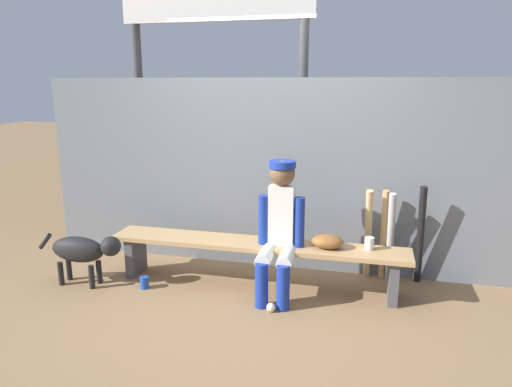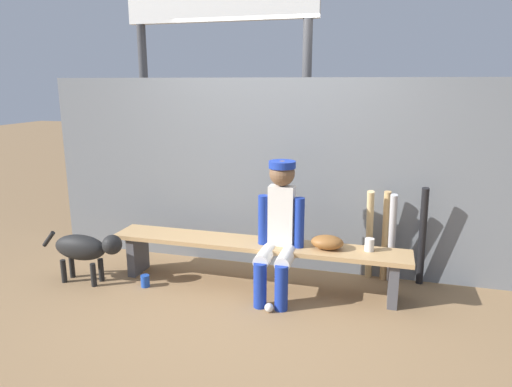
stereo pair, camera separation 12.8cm
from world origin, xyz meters
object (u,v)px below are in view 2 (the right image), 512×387
bat_aluminum_black (422,237)px  dugout_bench (256,251)px  cup_on_bench (369,245)px  scoreboard (226,19)px  bat_wood_tan (385,237)px  baseball (269,308)px  dog (86,248)px  player_seated (279,226)px  cup_on_ground (145,281)px  bat_aluminum_silver (392,239)px  baseball_glove (327,242)px  bat_wood_natural (369,236)px

bat_aluminum_black → dugout_bench: bearing=-164.4°
cup_on_bench → scoreboard: scoreboard is taller
bat_wood_tan → baseball: bearing=-135.0°
bat_aluminum_black → dog: bearing=-165.8°
dugout_bench → dog: dog is taller
player_seated → cup_on_ground: 1.35m
bat_aluminum_silver → cup_on_bench: 0.38m
baseball_glove → dog: size_ratio=0.33×
cup_on_ground → player_seated: bearing=8.7°
player_seated → scoreboard: bearing=125.4°
scoreboard → dog: scoreboard is taller
bat_wood_tan → dugout_bench: bearing=-158.7°
dugout_bench → bat_aluminum_silver: bearing=17.8°
baseball_glove → baseball: (-0.40, -0.45, -0.45)m
scoreboard → cup_on_bench: bearing=-33.8°
dugout_bench → baseball: 0.59m
baseball_glove → bat_wood_natural: size_ratio=0.31×
bat_aluminum_silver → bat_aluminum_black: bat_aluminum_black is taller
cup_on_bench → bat_aluminum_silver: bearing=60.3°
baseball → cup_on_ground: 1.22m
player_seated → bat_aluminum_silver: size_ratio=1.34×
baseball → dog: bearing=176.8°
player_seated → bat_wood_tan: (0.89, 0.54, -0.19)m
bat_aluminum_silver → scoreboard: 2.85m
player_seated → bat_aluminum_black: (1.21, 0.51, -0.16)m
dugout_bench → cup_on_bench: (0.99, 0.05, 0.14)m
cup_on_bench → player_seated: bearing=-168.5°
dugout_bench → dog: bearing=-167.2°
baseball → scoreboard: 3.05m
scoreboard → dog: (-0.87, -1.50, -2.14)m
bat_wood_tan → scoreboard: 2.80m
player_seated → bat_wood_natural: (0.75, 0.50, -0.18)m
dugout_bench → cup_on_ground: 1.06m
bat_aluminum_silver → cup_on_bench: bat_aluminum_silver is taller
bat_wood_tan → baseball: (-0.88, -0.88, -0.40)m
baseball_glove → dog: baseball_glove is taller
bat_wood_tan → cup_on_bench: 0.41m
baseball_glove → bat_aluminum_silver: bearing=35.1°
dugout_bench → bat_wood_natural: bearing=21.9°
cup_on_ground → dugout_bench: bearing=16.5°
dugout_bench → dog: size_ratio=3.21×
bat_wood_tan → cup_on_ground: size_ratio=7.97×
bat_aluminum_black → bat_wood_natural: bearing=-178.7°
bat_wood_tan → baseball: bat_wood_tan is taller
bat_aluminum_silver → cup_on_ground: bearing=-162.8°
dugout_bench → cup_on_ground: (-0.97, -0.29, -0.28)m
bat_aluminum_silver → bat_aluminum_black: bearing=5.2°
bat_wood_natural → bat_aluminum_black: bat_aluminum_black is taller
bat_aluminum_silver → baseball: bat_aluminum_silver is taller
baseball → dog: size_ratio=0.09×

